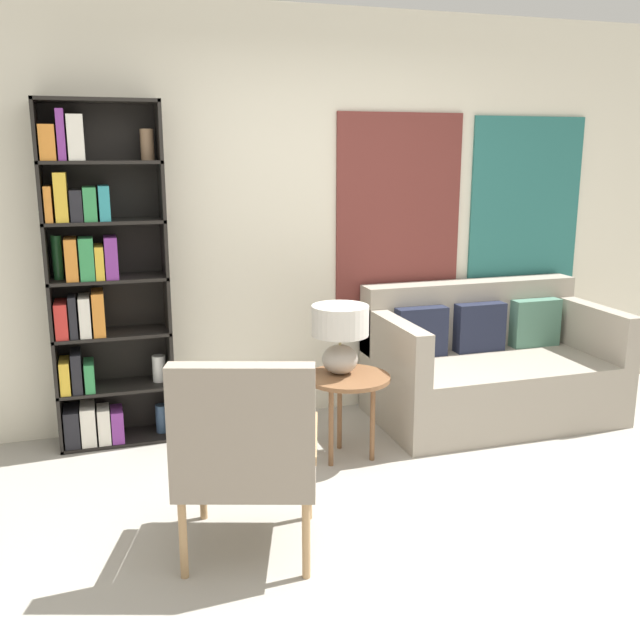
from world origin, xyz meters
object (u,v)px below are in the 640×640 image
table_lamp (340,331)px  side_table (348,385)px  armchair (246,447)px  bookshelf (95,283)px  couch (488,368)px

table_lamp → side_table: bearing=-61.7°
armchair → side_table: size_ratio=1.85×
bookshelf → couch: 2.65m
armchair → side_table: armchair is taller
armchair → couch: bearing=33.7°
bookshelf → table_lamp: size_ratio=5.08×
bookshelf → armchair: size_ratio=2.19×
couch → side_table: bearing=-160.8°
bookshelf → armchair: bookshelf is taller
armchair → bookshelf: bearing=109.9°
couch → armchair: bearing=-146.3°
couch → table_lamp: size_ratio=3.91×
bookshelf → couch: bookshelf is taller
side_table → bookshelf: bearing=153.2°
armchair → side_table: bearing=48.8°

